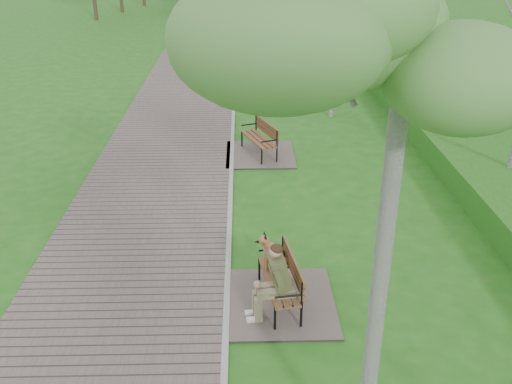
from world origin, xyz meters
TOP-DOWN VIEW (x-y plane):
  - walkway at (-1.75, 21.50)m, footprint 3.50×67.00m
  - kerb at (0.00, 21.50)m, footprint 0.10×67.00m
  - bench_main at (0.80, 5.50)m, footprint 1.74×1.93m
  - bench_second at (0.72, 12.12)m, footprint 1.80×2.00m
  - bench_third at (0.97, 18.59)m, footprint 1.95×2.17m
  - lamp_post_second at (0.12, 17.21)m, footprint 0.19×0.19m
  - pedestrian_near at (-0.43, 27.11)m, footprint 0.64×0.53m

SIDE VIEW (x-z plane):
  - walkway at x=-1.75m, z-range 0.00..0.04m
  - kerb at x=0.00m, z-range 0.00..0.05m
  - bench_second at x=0.72m, z-range -0.35..0.76m
  - bench_third at x=0.97m, z-range -0.37..0.82m
  - bench_main at x=0.80m, z-range -0.33..1.18m
  - pedestrian_near at x=-0.43m, z-range 0.00..1.51m
  - lamp_post_second at x=0.12m, z-range -0.16..4.76m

